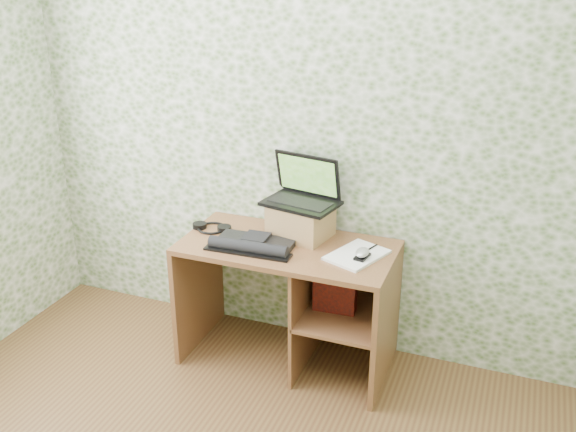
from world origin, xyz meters
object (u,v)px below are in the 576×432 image
at_px(laptop, 303,192).
at_px(desk, 302,287).
at_px(riser, 301,220).
at_px(keyboard, 253,244).
at_px(notepad, 357,255).

bearing_deg(laptop, desk, -60.80).
height_order(riser, laptop, laptop).
bearing_deg(desk, laptop, 108.29).
distance_m(riser, keyboard, 0.32).
relative_size(laptop, keyboard, 0.91).
height_order(laptop, keyboard, laptop).
bearing_deg(notepad, desk, -163.54).
xyz_separation_m(laptop, notepad, (0.37, -0.19, -0.25)).
relative_size(riser, notepad, 0.98).
bearing_deg(laptop, riser, -79.09).
bearing_deg(notepad, keyboard, -148.09).
relative_size(desk, keyboard, 2.44).
distance_m(laptop, notepad, 0.49).
xyz_separation_m(keyboard, notepad, (0.57, 0.11, -0.02)).
bearing_deg(keyboard, desk, 26.60).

